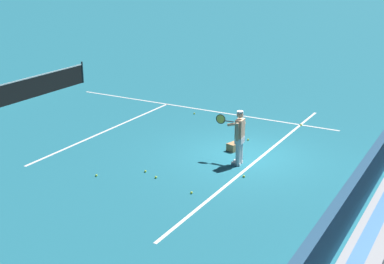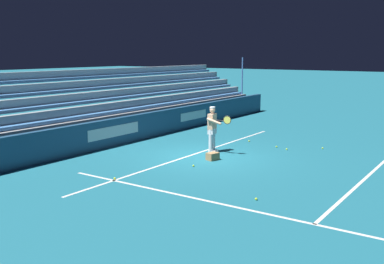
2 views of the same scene
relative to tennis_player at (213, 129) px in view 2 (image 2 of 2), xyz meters
name	(u,v)px [view 2 (image 2 of 2)]	position (x,y,z in m)	size (l,w,h in m)	color
ground_plane	(205,156)	(0.72, 0.12, -0.89)	(160.00, 160.00, 0.00)	#1E6B7F
court_baseline_white	(193,154)	(0.72, -0.38, -0.89)	(12.00, 0.10, 0.01)	white
court_sideline_white	(252,211)	(4.83, 4.12, -0.89)	(0.10, 12.00, 0.01)	white
court_service_line_white	(363,181)	(0.72, 5.62, -0.89)	(8.22, 0.10, 0.01)	white
back_wall_sponsor_board	(122,130)	(0.71, -3.93, -0.34)	(25.19, 0.25, 1.10)	navy
bleacher_stand	(84,121)	(0.72, -6.15, -0.13)	(23.93, 3.20, 3.40)	#9EA3A8
tennis_player	(213,129)	(0.00, 0.00, 0.00)	(0.59, 1.02, 1.71)	silver
ball_box_cardboard	(213,156)	(1.02, 0.64, -0.76)	(0.40, 0.30, 0.26)	#A87F51
tennis_ball_stray_back	(277,147)	(-2.18, 1.62, -0.86)	(0.07, 0.07, 0.07)	#CCE533
tennis_ball_toward_net	(212,146)	(-0.86, -0.58, -0.86)	(0.07, 0.07, 0.07)	#CCE533
tennis_ball_on_baseline	(249,141)	(-2.59, 0.20, -0.86)	(0.07, 0.07, 0.07)	#CCE533
tennis_ball_near_player	(287,149)	(-1.96, 2.13, -0.86)	(0.07, 0.07, 0.07)	#CCE533
tennis_ball_far_right	(256,199)	(4.08, 3.84, -0.86)	(0.07, 0.07, 0.07)	#CCE533
tennis_ball_far_left	(193,166)	(2.18, 0.62, -0.86)	(0.07, 0.07, 0.07)	#CCE533
tennis_ball_midcourt	(323,148)	(-2.92, 3.21, -0.86)	(0.07, 0.07, 0.07)	#CCE533
tennis_ball_by_box	(115,178)	(4.74, -0.44, -0.86)	(0.07, 0.07, 0.07)	#CCE533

